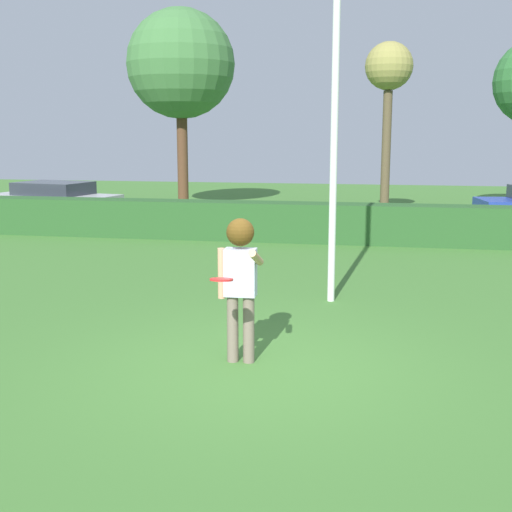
% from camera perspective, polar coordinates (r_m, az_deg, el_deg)
% --- Properties ---
extents(ground_plane, '(60.00, 60.00, 0.00)m').
position_cam_1_polar(ground_plane, '(8.15, 0.13, -9.53)').
color(ground_plane, '#427531').
extents(person, '(0.58, 0.75, 1.79)m').
position_cam_1_polar(person, '(8.04, -1.35, -1.36)').
color(person, '#7B6A5D').
rests_on(person, ground).
extents(frisbee, '(0.26, 0.26, 0.05)m').
position_cam_1_polar(frisbee, '(7.22, -2.97, -2.02)').
color(frisbee, red).
extents(lamppost, '(0.24, 0.24, 6.66)m').
position_cam_1_polar(lamppost, '(11.03, 6.81, 14.89)').
color(lamppost, silver).
rests_on(lamppost, ground).
extents(hedge_row, '(23.83, 0.90, 1.01)m').
position_cam_1_polar(hedge_row, '(17.36, 6.05, 2.84)').
color(hedge_row, '#295526').
rests_on(hedge_row, ground).
extents(parked_car_silver, '(4.45, 2.49, 1.25)m').
position_cam_1_polar(parked_car_silver, '(22.49, -16.88, 4.65)').
color(parked_car_silver, '#B7B7BC').
rests_on(parked_car_silver, ground).
extents(willow_tree, '(3.89, 3.89, 7.19)m').
position_cam_1_polar(willow_tree, '(25.03, -6.45, 15.95)').
color(willow_tree, brown).
rests_on(willow_tree, ground).
extents(birch_tree, '(1.50, 1.50, 5.62)m').
position_cam_1_polar(birch_tree, '(22.10, 11.29, 15.00)').
color(birch_tree, brown).
rests_on(birch_tree, ground).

